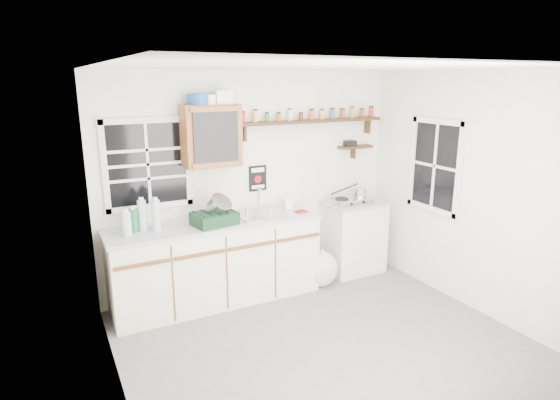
# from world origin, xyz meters

# --- Properties ---
(room) EXTENTS (3.64, 3.24, 2.54)m
(room) POSITION_xyz_m (0.00, 0.00, 1.25)
(room) COLOR #57575A
(room) RESTS_ON ground
(main_cabinet) EXTENTS (2.31, 0.63, 0.92)m
(main_cabinet) POSITION_xyz_m (-0.58, 1.30, 0.46)
(main_cabinet) COLOR beige
(main_cabinet) RESTS_ON floor
(right_cabinet) EXTENTS (0.73, 0.57, 0.91)m
(right_cabinet) POSITION_xyz_m (1.25, 1.32, 0.46)
(right_cabinet) COLOR silver
(right_cabinet) RESTS_ON floor
(sink) EXTENTS (0.52, 0.44, 0.29)m
(sink) POSITION_xyz_m (-0.05, 1.30, 0.93)
(sink) COLOR #AFAEB3
(sink) RESTS_ON main_cabinet
(upper_cabinet) EXTENTS (0.60, 0.32, 0.65)m
(upper_cabinet) POSITION_xyz_m (-0.55, 1.44, 1.82)
(upper_cabinet) COLOR brown
(upper_cabinet) RESTS_ON wall_back
(upper_cabinet_clutter) EXTENTS (0.47, 0.24, 0.14)m
(upper_cabinet_clutter) POSITION_xyz_m (-0.57, 1.44, 2.21)
(upper_cabinet_clutter) COLOR #1945A6
(upper_cabinet_clutter) RESTS_ON upper_cabinet
(spice_shelf) EXTENTS (1.91, 0.18, 0.35)m
(spice_shelf) POSITION_xyz_m (0.73, 1.51, 1.93)
(spice_shelf) COLOR black
(spice_shelf) RESTS_ON wall_back
(secondary_shelf) EXTENTS (0.45, 0.16, 0.24)m
(secondary_shelf) POSITION_xyz_m (1.36, 1.52, 1.58)
(secondary_shelf) COLOR black
(secondary_shelf) RESTS_ON wall_back
(warning_sign) EXTENTS (0.22, 0.02, 0.30)m
(warning_sign) POSITION_xyz_m (0.05, 1.59, 1.28)
(warning_sign) COLOR black
(warning_sign) RESTS_ON wall_back
(window_back) EXTENTS (0.93, 0.03, 0.98)m
(window_back) POSITION_xyz_m (-1.20, 1.59, 1.55)
(window_back) COLOR black
(window_back) RESTS_ON wall_back
(window_right) EXTENTS (0.03, 0.78, 1.08)m
(window_right) POSITION_xyz_m (1.79, 0.55, 1.45)
(window_right) COLOR black
(window_right) RESTS_ON wall_back
(water_bottles) EXTENTS (0.38, 0.20, 0.35)m
(water_bottles) POSITION_xyz_m (-1.36, 1.30, 1.07)
(water_bottles) COLOR #A8BFC5
(water_bottles) RESTS_ON main_cabinet
(dish_rack) EXTENTS (0.48, 0.39, 0.33)m
(dish_rack) POSITION_xyz_m (-0.61, 1.22, 1.03)
(dish_rack) COLOR black
(dish_rack) RESTS_ON main_cabinet
(soap_bottle) EXTENTS (0.10, 0.10, 0.19)m
(soap_bottle) POSITION_xyz_m (0.34, 1.38, 1.01)
(soap_bottle) COLOR silver
(soap_bottle) RESTS_ON main_cabinet
(rag) EXTENTS (0.14, 0.12, 0.02)m
(rag) POSITION_xyz_m (0.41, 1.19, 0.93)
(rag) COLOR maroon
(rag) RESTS_ON main_cabinet
(hotplate) EXTENTS (0.55, 0.32, 0.08)m
(hotplate) POSITION_xyz_m (1.19, 1.31, 0.95)
(hotplate) COLOR #AFAEB3
(hotplate) RESTS_ON right_cabinet
(saucepan) EXTENTS (0.40, 0.29, 0.18)m
(saucepan) POSITION_xyz_m (1.31, 1.31, 1.03)
(saucepan) COLOR #AFAEB3
(saucepan) RESTS_ON hotplate
(trash_bag) EXTENTS (0.42, 0.38, 0.48)m
(trash_bag) POSITION_xyz_m (0.65, 1.12, 0.21)
(trash_bag) COLOR silver
(trash_bag) RESTS_ON floor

